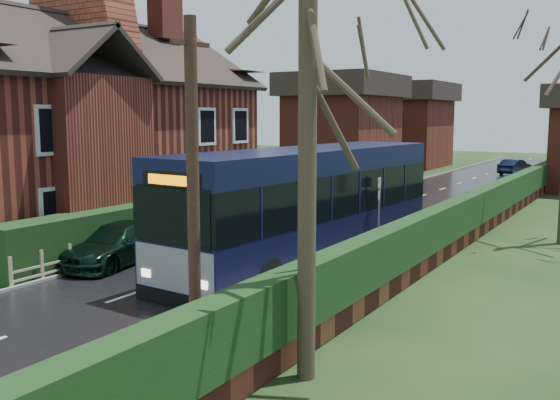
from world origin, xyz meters
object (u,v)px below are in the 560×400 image
Objects in this scene: brick_house at (86,123)px; car_green at (117,244)px; bus_stop_sign at (379,205)px; telegraph_pole at (193,203)px; bus at (307,207)px; car_silver at (287,211)px.

car_green is (5.83, -4.14, -3.74)m from brick_house.
telegraph_pole is (0.86, -10.54, 1.41)m from bus_stop_sign.
telegraph_pole is (2.60, -8.87, 1.38)m from bus.
bus_stop_sign is at bearing 3.44° from brick_house.
brick_house reaches higher than car_green.
car_silver is 0.96× the size of car_green.
telegraph_pole is at bearing -102.49° from bus_stop_sign.
bus_stop_sign is at bearing 48.13° from bus.
bus is at bearing 23.25° from car_green.
telegraph_pole is (7.70, -5.63, 2.55)m from car_green.
bus is at bearing -4.76° from brick_house.
car_silver is (7.23, 4.10, -3.66)m from brick_house.
car_green is at bearing 153.10° from telegraph_pole.
brick_house is at bearing 135.50° from car_green.
brick_house reaches higher than telegraph_pole.
brick_house reaches higher than car_silver.
car_silver is at bearing 123.71° from telegraph_pole.
brick_house is 3.32× the size of car_green.
bus reaches higher than bus_stop_sign.
brick_house reaches higher than bus_stop_sign.
bus_stop_sign is 0.43× the size of telegraph_pole.
car_silver is 15.44m from telegraph_pole.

